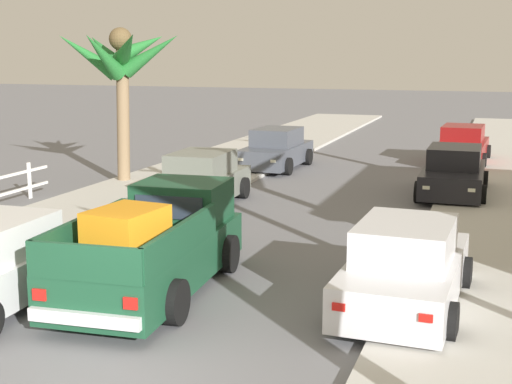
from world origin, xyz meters
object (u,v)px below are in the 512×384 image
Objects in this scene: car_right_near at (462,146)px; palm_tree_left_mid at (120,59)px; car_left_far at (454,173)px; car_right_far at (200,181)px; pickup_truck at (155,247)px; car_right_mid at (405,268)px; car_left_near at (276,150)px.

palm_tree_left_mid is (-10.60, -8.27, 3.43)m from car_right_near.
car_left_far is 7.79m from car_right_far.
pickup_truck reaches higher than car_right_mid.
car_left_near is 1.00× the size of car_left_far.
pickup_truck is at bearing -112.68° from car_left_far.
pickup_truck is 18.50m from car_right_near.
car_right_mid is (4.49, 0.52, -0.11)m from pickup_truck.
car_right_mid is 9.53m from car_right_far.
car_right_near is (6.66, 3.57, 0.00)m from car_left_near.
car_left_far is (6.78, -3.39, 0.00)m from car_left_near.
car_left_near and car_right_far have the same top height.
car_left_near is 0.83× the size of palm_tree_left_mid.
palm_tree_left_mid is at bearing 148.02° from car_right_far.
pickup_truck is 11.93m from palm_tree_left_mid.
pickup_truck reaches higher than car_left_near.
pickup_truck is 1.25× the size of car_left_far.
pickup_truck is at bearing -103.98° from car_right_near.
car_left_far is (0.12, -6.97, 0.00)m from car_right_near.
pickup_truck is 14.55m from car_left_near.
car_right_far is (-0.06, -7.12, 0.00)m from car_left_near.
car_right_near is (4.47, 17.95, -0.11)m from pickup_truck.
pickup_truck is 1.24× the size of car_right_far.
car_right_mid and car_right_far have the same top height.
car_left_near is 1.00× the size of car_right_near.
car_right_mid is 10.46m from car_left_far.
car_right_mid is 1.01× the size of car_left_far.
pickup_truck is 11.91m from car_left_far.
car_right_near is at bearing 37.97° from palm_tree_left_mid.
car_left_near and car_left_far have the same top height.
pickup_truck reaches higher than car_left_far.
car_right_mid is (0.02, -17.43, 0.00)m from car_right_near.
palm_tree_left_mid is (-10.62, 9.16, 3.43)m from car_right_mid.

